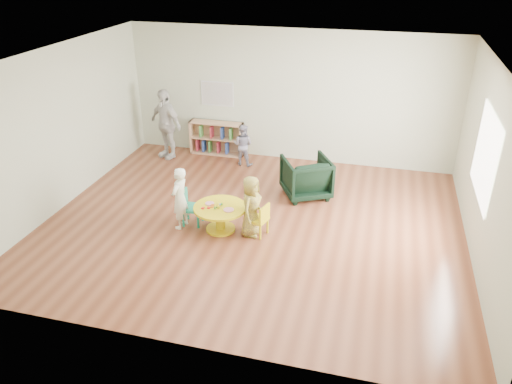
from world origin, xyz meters
TOP-DOWN VIEW (x-y plane):
  - room at (0.01, 0.00)m, footprint 7.10×7.00m
  - activity_table at (-0.47, -0.34)m, footprint 0.88×0.88m
  - kid_chair_left at (-1.03, -0.26)m, footprint 0.35×0.35m
  - kid_chair_right at (0.21, -0.33)m, footprint 0.37×0.37m
  - bookshelf at (-1.61, 2.86)m, footprint 1.20×0.30m
  - alphabet_poster at (-1.60, 2.98)m, footprint 0.74×0.01m
  - armchair at (0.70, 1.28)m, footprint 1.12×1.12m
  - child_left at (-1.14, -0.41)m, footprint 0.31×0.43m
  - child_right at (0.06, -0.33)m, footprint 0.38×0.54m
  - toddler at (-0.86, 2.40)m, footprint 0.48×0.39m
  - adult_caretaker at (-2.61, 2.40)m, footprint 0.98×0.73m

SIDE VIEW (x-z plane):
  - kid_chair_right at x=0.21m, z-range 0.02..0.58m
  - activity_table at x=-0.47m, z-range 0.06..0.54m
  - kid_chair_left at x=-1.03m, z-range 0.02..0.63m
  - bookshelf at x=-1.61m, z-range -0.01..0.74m
  - armchair at x=0.70m, z-range 0.00..0.76m
  - toddler at x=-0.86m, z-range 0.00..0.90m
  - child_right at x=0.06m, z-range 0.00..1.03m
  - child_left at x=-1.14m, z-range 0.00..1.07m
  - adult_caretaker at x=-2.61m, z-range 0.00..1.54m
  - alphabet_poster at x=-1.60m, z-range 1.08..1.62m
  - room at x=0.01m, z-range 0.49..3.29m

